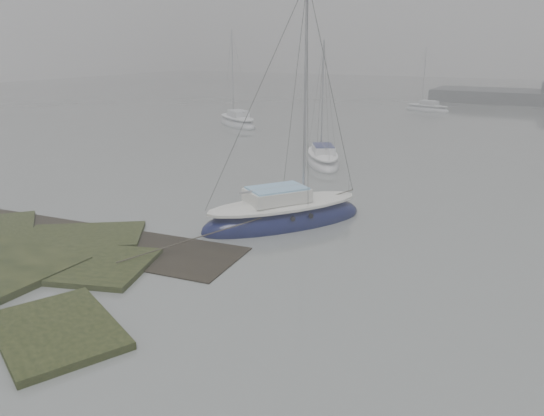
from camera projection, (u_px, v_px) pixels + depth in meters
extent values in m
plane|color=slate|center=(396.00, 139.00, 38.42)|extent=(160.00, 160.00, 0.00)
ellipsoid|color=#0A0F36|center=(284.00, 221.00, 20.31)|extent=(5.63, 6.73, 1.62)
ellipsoid|color=silver|center=(284.00, 204.00, 20.12)|extent=(4.78, 5.77, 0.46)
cube|color=silver|center=(277.00, 195.00, 19.88)|extent=(2.49, 2.70, 0.48)
cube|color=#89BCE3|center=(277.00, 188.00, 19.80)|extent=(2.30, 2.49, 0.08)
cylinder|color=#939399|center=(305.00, 92.00, 19.26)|extent=(0.10, 0.10, 7.63)
cylinder|color=#939399|center=(273.00, 189.00, 19.72)|extent=(1.60, 2.24, 0.09)
ellipsoid|color=silver|center=(322.00, 162.00, 30.47)|extent=(4.18, 5.36, 1.27)
ellipsoid|color=white|center=(323.00, 154.00, 30.32)|extent=(3.54, 4.61, 0.36)
cube|color=white|center=(323.00, 149.00, 30.01)|extent=(1.89, 2.11, 0.37)
cube|color=#12174B|center=(323.00, 145.00, 29.95)|extent=(1.75, 1.95, 0.06)
cylinder|color=#939399|center=(323.00, 95.00, 30.00)|extent=(0.08, 0.08, 5.98)
cylinder|color=#939399|center=(324.00, 146.00, 29.81)|extent=(1.14, 1.82, 0.07)
ellipsoid|color=#B5B9BE|center=(237.00, 124.00, 44.88)|extent=(5.99, 4.97, 1.44)
ellipsoid|color=white|center=(237.00, 117.00, 44.71)|extent=(5.14, 4.21, 0.41)
cube|color=white|center=(238.00, 114.00, 44.39)|extent=(2.40, 2.20, 0.42)
cube|color=#B1B7BE|center=(238.00, 111.00, 44.32)|extent=(2.21, 2.03, 0.07)
cylinder|color=#939399|center=(233.00, 72.00, 44.27)|extent=(0.09, 0.09, 6.78)
cylinder|color=#939399|center=(239.00, 111.00, 44.18)|extent=(2.00, 1.41, 0.08)
ellipsoid|color=silver|center=(427.00, 110.00, 54.68)|extent=(5.16, 3.02, 1.19)
ellipsoid|color=silver|center=(427.00, 106.00, 54.54)|extent=(4.46, 2.52, 0.34)
cube|color=silver|center=(429.00, 103.00, 54.31)|extent=(1.92, 1.51, 0.35)
cube|color=silver|center=(430.00, 101.00, 54.25)|extent=(1.76, 1.40, 0.06)
cylinder|color=#939399|center=(424.00, 75.00, 54.08)|extent=(0.08, 0.08, 5.60)
cylinder|color=#939399|center=(431.00, 101.00, 54.16)|extent=(1.89, 0.65, 0.06)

